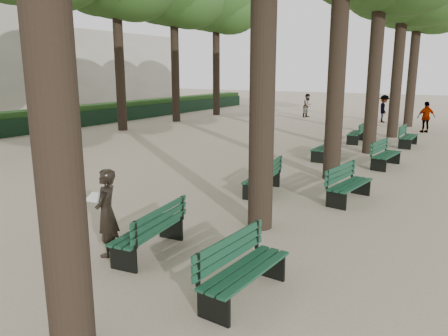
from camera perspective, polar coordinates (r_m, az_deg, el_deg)
The scene contains 17 objects.
ground at distance 8.09m, azimuth -15.02°, elevation -11.91°, with size 120.00×120.00×0.00m, color tan.
tree_far_5 at distance 33.35m, azimuth -1.05°, elevation 21.04°, with size 6.00×6.00×10.45m.
bench_left_0 at distance 8.22m, azimuth -9.76°, elevation -9.18°, with size 0.79×1.86×0.92m.
bench_left_1 at distance 12.00m, azimuth 4.98°, elevation -2.01°, with size 0.77×1.85×0.92m.
bench_left_2 at distance 16.93m, azimuth 13.04°, elevation 2.04°, with size 0.61×1.81×0.92m.
bench_left_3 at distance 21.22m, azimuth 16.83°, elevation 3.93°, with size 0.69×1.83×0.92m.
bench_right_0 at distance 6.65m, azimuth 2.74°, elevation -14.49°, with size 0.69×1.83×0.92m.
bench_right_1 at distance 11.66m, azimuth 16.05°, elevation -2.91°, with size 0.80×1.86×0.92m.
bench_right_2 at distance 16.13m, azimuth 20.39°, elevation 1.04°, with size 0.76×1.85×0.92m.
bench_right_3 at distance 20.88m, azimuth 22.92°, elevation 3.33°, with size 0.61×1.81×0.92m.
man_with_map at distance 8.16m, azimuth -15.08°, elevation -5.64°, with size 0.71×0.72×1.61m.
pedestrian_c at distance 25.93m, azimuth 24.89°, elevation 6.05°, with size 0.98×0.33×1.67m, color #262628.
pedestrian_b at distance 30.02m, azimuth 20.16°, elevation 7.28°, with size 1.13×0.35×1.75m, color #262628.
pedestrian_a at distance 31.90m, azimuth 10.88°, elevation 8.02°, with size 0.81×0.33×1.66m, color #262628.
fence at distance 26.11m, azimuth -20.96°, elevation 5.58°, with size 0.08×42.00×0.90m, color black.
hedge at distance 26.64m, azimuth -21.93°, elevation 5.95°, with size 1.20×42.00×1.20m, color #204919.
building_far at distance 51.98m, azimuth -17.20°, elevation 12.36°, with size 12.00×16.00×7.00m, color #B7B2A3.
Camera 1 is at (5.40, -5.04, 3.31)m, focal length 35.00 mm.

